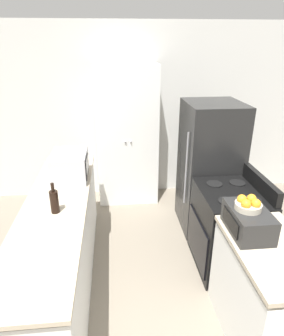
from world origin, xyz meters
The scene contains 10 objects.
wall_back centered at (0.00, 3.41, 1.30)m, with size 7.00×0.06×2.60m.
counter_left centered at (-0.87, 1.39, 0.44)m, with size 0.60×2.59×0.90m.
counter_right centered at (0.87, 0.59, 0.44)m, with size 0.60×0.98×0.90m.
pantry_cabinet centered at (-0.09, 3.13, 1.02)m, with size 0.88×0.49×2.04m.
stove centered at (0.89, 1.49, 0.46)m, with size 0.66×0.79×1.06m.
refrigerator centered at (0.90, 2.30, 0.83)m, with size 0.69×0.75×1.66m.
microwave centered at (-0.79, 1.99, 1.05)m, with size 0.38×0.49×0.30m.
wine_bottle centered at (-0.84, 1.27, 1.02)m, with size 0.08×0.08×0.29m.
toaster_oven centered at (0.74, 0.81, 1.01)m, with size 0.29×0.44×0.21m.
fruit_bowl centered at (0.73, 0.82, 1.15)m, with size 0.21×0.21×0.10m.
Camera 1 is at (-0.30, -1.12, 2.32)m, focal length 32.00 mm.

